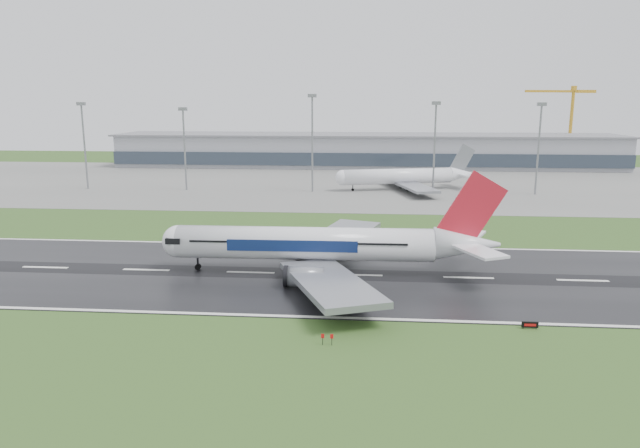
{
  "coord_description": "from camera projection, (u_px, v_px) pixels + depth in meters",
  "views": [
    {
      "loc": [
        1.6,
        -102.42,
        31.27
      ],
      "look_at": [
        -8.0,
        12.0,
        7.0
      ],
      "focal_mm": 32.56,
      "sensor_mm": 36.0,
      "label": 1
    }
  ],
  "objects": [
    {
      "name": "ground",
      "position": [
        358.0,
        275.0,
        106.45
      ],
      "size": [
        520.0,
        520.0,
        0.0
      ],
      "primitive_type": "plane",
      "color": "#2A4B1B",
      "rests_on": "ground"
    },
    {
      "name": "floodmast_0",
      "position": [
        85.0,
        148.0,
        209.08
      ],
      "size": [
        0.64,
        0.64,
        29.93
      ],
      "primitive_type": "cylinder",
      "color": "gray",
      "rests_on": "ground"
    },
    {
      "name": "floodmast_2",
      "position": [
        312.0,
        145.0,
        202.05
      ],
      "size": [
        0.64,
        0.64,
        32.68
      ],
      "primitive_type": "cylinder",
      "color": "gray",
      "rests_on": "ground"
    },
    {
      "name": "apron",
      "position": [
        364.0,
        183.0,
        228.31
      ],
      "size": [
        400.0,
        130.0,
        0.08
      ],
      "primitive_type": "cube",
      "color": "slate",
      "rests_on": "ground"
    },
    {
      "name": "floodmast_3",
      "position": [
        434.0,
        150.0,
        198.86
      ],
      "size": [
        0.64,
        0.64,
        30.19
      ],
      "primitive_type": "cylinder",
      "color": "gray",
      "rests_on": "ground"
    },
    {
      "name": "floodmast_4",
      "position": [
        538.0,
        151.0,
        196.05
      ],
      "size": [
        0.64,
        0.64,
        29.85
      ],
      "primitive_type": "cylinder",
      "color": "gray",
      "rests_on": "ground"
    },
    {
      "name": "main_airliner",
      "position": [
        328.0,
        224.0,
        106.28
      ],
      "size": [
        63.23,
        60.3,
        18.41
      ],
      "primitive_type": null,
      "rotation": [
        0.0,
        0.0,
        0.01
      ],
      "color": "silver",
      "rests_on": "runway"
    },
    {
      "name": "runway",
      "position": [
        358.0,
        275.0,
        106.44
      ],
      "size": [
        400.0,
        45.0,
        0.1
      ],
      "primitive_type": "cube",
      "color": "black",
      "rests_on": "ground"
    },
    {
      "name": "tower_crane",
      "position": [
        571.0,
        125.0,
        289.05
      ],
      "size": [
        38.04,
        14.47,
        39.3
      ],
      "primitive_type": null,
      "rotation": [
        0.0,
        0.0,
        0.32
      ],
      "color": "#C58D20",
      "rests_on": "ground"
    },
    {
      "name": "parked_airliner",
      "position": [
        404.0,
        168.0,
        208.65
      ],
      "size": [
        64.21,
        61.65,
        15.54
      ],
      "primitive_type": null,
      "rotation": [
        0.0,
        0.0,
        0.27
      ],
      "color": "white",
      "rests_on": "apron"
    },
    {
      "name": "runway_sign",
      "position": [
        530.0,
        325.0,
        81.39
      ],
      "size": [
        2.25,
        1.02,
        1.04
      ],
      "primitive_type": null,
      "rotation": [
        0.0,
        0.0,
        0.34
      ],
      "color": "black",
      "rests_on": "ground"
    },
    {
      "name": "terminal",
      "position": [
        366.0,
        151.0,
        285.27
      ],
      "size": [
        240.0,
        36.0,
        15.0
      ],
      "primitive_type": "cube",
      "color": "gray",
      "rests_on": "ground"
    },
    {
      "name": "floodmast_1",
      "position": [
        185.0,
        151.0,
        206.25
      ],
      "size": [
        0.64,
        0.64,
        28.15
      ],
      "primitive_type": "cylinder",
      "color": "gray",
      "rests_on": "ground"
    }
  ]
}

